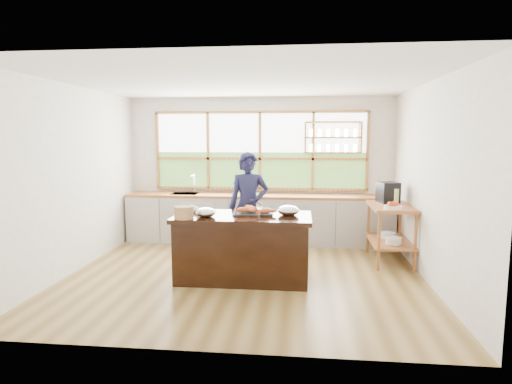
# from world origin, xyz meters

# --- Properties ---
(ground_plane) EXTENTS (5.00, 5.00, 0.00)m
(ground_plane) POSITION_xyz_m (0.00, 0.00, 0.00)
(ground_plane) COLOR olive
(room_shell) EXTENTS (5.02, 4.52, 2.71)m
(room_shell) POSITION_xyz_m (0.02, 0.51, 1.75)
(room_shell) COLOR white
(room_shell) RESTS_ON ground_plane
(back_counter) EXTENTS (4.90, 0.63, 0.90)m
(back_counter) POSITION_xyz_m (-0.02, 1.94, 0.45)
(back_counter) COLOR #A6A29D
(back_counter) RESTS_ON ground_plane
(right_shelf_unit) EXTENTS (0.62, 1.10, 0.90)m
(right_shelf_unit) POSITION_xyz_m (2.19, 0.89, 0.60)
(right_shelf_unit) COLOR #A55C2B
(right_shelf_unit) RESTS_ON ground_plane
(island) EXTENTS (1.85, 0.90, 0.90)m
(island) POSITION_xyz_m (0.00, -0.20, 0.45)
(island) COLOR black
(island) RESTS_ON ground_plane
(cook) EXTENTS (0.68, 0.49, 1.73)m
(cook) POSITION_xyz_m (-0.03, 0.73, 0.86)
(cook) COLOR #19193A
(cook) RESTS_ON ground_plane
(potted_plant) EXTENTS (0.14, 0.10, 0.26)m
(potted_plant) POSITION_xyz_m (-0.44, 2.00, 1.03)
(potted_plant) COLOR slate
(potted_plant) RESTS_ON back_counter
(cutting_board) EXTENTS (0.46, 0.38, 0.01)m
(cutting_board) POSITION_xyz_m (-0.22, 1.94, 0.91)
(cutting_board) COLOR green
(cutting_board) RESTS_ON back_counter
(espresso_machine) EXTENTS (0.36, 0.38, 0.33)m
(espresso_machine) POSITION_xyz_m (2.19, 1.19, 1.07)
(espresso_machine) COLOR black
(espresso_machine) RESTS_ON right_shelf_unit
(wine_bottle) EXTENTS (0.07, 0.07, 0.27)m
(wine_bottle) POSITION_xyz_m (2.24, 0.79, 1.03)
(wine_bottle) COLOR #8FA759
(wine_bottle) RESTS_ON right_shelf_unit
(fruit_bowl) EXTENTS (0.26, 0.26, 0.11)m
(fruit_bowl) POSITION_xyz_m (2.14, 0.54, 0.94)
(fruit_bowl) COLOR white
(fruit_bowl) RESTS_ON right_shelf_unit
(slate_board) EXTENTS (0.58, 0.44, 0.02)m
(slate_board) POSITION_xyz_m (0.13, -0.08, 0.91)
(slate_board) COLOR black
(slate_board) RESTS_ON island
(lobster_pile) EXTENTS (0.52, 0.44, 0.08)m
(lobster_pile) POSITION_xyz_m (0.15, -0.09, 0.96)
(lobster_pile) COLOR #D55B27
(lobster_pile) RESTS_ON slate_board
(mixing_bowl_left) EXTENTS (0.27, 0.27, 0.13)m
(mixing_bowl_left) POSITION_xyz_m (-0.48, -0.36, 0.96)
(mixing_bowl_left) COLOR silver
(mixing_bowl_left) RESTS_ON island
(mixing_bowl_right) EXTENTS (0.30, 0.30, 0.14)m
(mixing_bowl_right) POSITION_xyz_m (0.61, -0.13, 0.96)
(mixing_bowl_right) COLOR silver
(mixing_bowl_right) RESTS_ON island
(wine_glass) EXTENTS (0.08, 0.08, 0.22)m
(wine_glass) POSITION_xyz_m (0.25, -0.47, 1.06)
(wine_glass) COLOR white
(wine_glass) RESTS_ON island
(wicker_basket) EXTENTS (0.25, 0.25, 0.16)m
(wicker_basket) POSITION_xyz_m (-0.73, -0.53, 0.98)
(wicker_basket) COLOR #9D6B46
(wicker_basket) RESTS_ON island
(parchment_roll) EXTENTS (0.25, 0.28, 0.08)m
(parchment_roll) POSITION_xyz_m (-0.71, 0.00, 0.94)
(parchment_roll) COLOR white
(parchment_roll) RESTS_ON island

